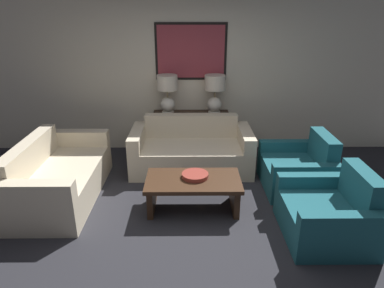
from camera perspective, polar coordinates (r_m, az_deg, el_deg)
ground_plane at (r=4.05m, az=0.07°, el=-13.99°), size 20.00×20.00×0.00m
back_wall at (r=5.92m, az=-0.17°, el=11.64°), size 7.81×0.12×2.65m
console_table at (r=5.92m, az=-0.15°, el=1.90°), size 1.28×0.36×0.72m
table_lamp_left at (r=5.72m, az=-4.13°, el=8.91°), size 0.34×0.34×0.64m
table_lamp_right at (r=5.73m, az=3.81°, el=8.93°), size 0.34×0.34×0.64m
couch_by_back_wall at (r=5.35m, az=-0.10°, el=-1.26°), size 1.84×0.92×0.78m
couch_by_side at (r=4.87m, az=-21.41°, el=-5.23°), size 0.92×1.84×0.78m
coffee_table at (r=4.25m, az=0.20°, el=-7.18°), size 1.16×0.64×0.42m
decorative_bowl at (r=4.23m, az=0.52°, el=-5.24°), size 0.33×0.33×0.05m
armchair_near_back_wall at (r=5.00m, az=17.34°, el=-4.17°), size 0.88×0.98×0.79m
armchair_near_camera at (r=4.10m, az=21.84°, el=-10.83°), size 0.88×0.98×0.79m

